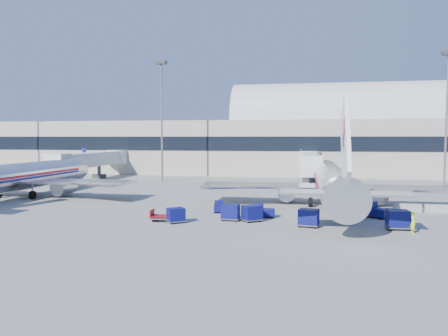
% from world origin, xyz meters
% --- Properties ---
extents(ground, '(260.00, 260.00, 0.00)m').
position_xyz_m(ground, '(0.00, 0.00, 0.00)').
color(ground, gray).
rests_on(ground, ground).
extents(terminal, '(170.00, 28.15, 21.00)m').
position_xyz_m(terminal, '(-13.60, 55.96, 7.52)').
color(terminal, '#B2AA9E').
rests_on(terminal, ground).
extents(airliner_main, '(32.00, 37.26, 12.07)m').
position_xyz_m(airliner_main, '(10.00, 4.51, 2.93)').
color(airliner_main, silver).
rests_on(airliner_main, ground).
extents(airliner_mid, '(32.00, 37.26, 12.07)m').
position_xyz_m(airliner_mid, '(-32.00, 4.51, 2.93)').
color(airliner_mid, silver).
rests_on(airliner_mid, ground).
extents(jetbridge_near, '(4.40, 27.50, 6.25)m').
position_xyz_m(jetbridge_near, '(7.60, 30.81, 3.93)').
color(jetbridge_near, silver).
rests_on(jetbridge_near, ground).
extents(jetbridge_mid, '(4.40, 27.50, 6.25)m').
position_xyz_m(jetbridge_mid, '(-34.40, 30.81, 3.93)').
color(jetbridge_mid, silver).
rests_on(jetbridge_mid, ground).
extents(mast_west, '(2.00, 1.20, 22.60)m').
position_xyz_m(mast_west, '(-20.00, 30.00, 14.79)').
color(mast_west, slate).
rests_on(mast_west, ground).
extents(mast_east, '(2.00, 1.20, 22.60)m').
position_xyz_m(mast_east, '(30.00, 30.00, 14.79)').
color(mast_east, slate).
rests_on(mast_east, ground).
extents(barrier_near, '(3.00, 0.55, 0.90)m').
position_xyz_m(barrier_near, '(18.00, 2.00, 0.45)').
color(barrier_near, '#9E9E96').
rests_on(barrier_near, ground).
extents(barrier_mid, '(3.00, 0.55, 0.90)m').
position_xyz_m(barrier_mid, '(21.30, 2.00, 0.45)').
color(barrier_mid, '#9E9E96').
rests_on(barrier_mid, ground).
extents(tug_lead, '(2.38, 1.43, 1.46)m').
position_xyz_m(tug_lead, '(2.44, -4.34, 0.67)').
color(tug_lead, '#0B0D54').
rests_on(tug_lead, ground).
extents(tug_right, '(2.82, 2.59, 1.67)m').
position_xyz_m(tug_right, '(13.84, -2.38, 0.76)').
color(tug_right, '#0B0D54').
rests_on(tug_right, ground).
extents(tug_left, '(1.36, 2.22, 1.35)m').
position_xyz_m(tug_left, '(-2.66, -2.15, 0.62)').
color(tug_left, '#0B0D54').
rests_on(tug_left, ground).
extents(cart_train_a, '(2.29, 2.22, 1.61)m').
position_xyz_m(cart_train_a, '(1.60, -6.83, 0.86)').
color(cart_train_a, '#0B0D54').
rests_on(cart_train_a, ground).
extents(cart_train_b, '(1.89, 1.49, 1.59)m').
position_xyz_m(cart_train_b, '(-0.57, -6.66, 0.85)').
color(cart_train_b, '#0B0D54').
rests_on(cart_train_b, ground).
extents(cart_train_c, '(2.08, 2.01, 1.46)m').
position_xyz_m(cart_train_c, '(-5.56, -8.87, 0.78)').
color(cart_train_c, '#0B0D54').
rests_on(cart_train_c, ground).
extents(cart_solo_near, '(2.12, 1.77, 1.66)m').
position_xyz_m(cart_solo_near, '(7.09, -8.45, 0.88)').
color(cart_solo_near, '#0B0D54').
rests_on(cart_solo_near, ground).
extents(cart_solo_far, '(2.13, 1.70, 1.76)m').
position_xyz_m(cart_solo_far, '(15.00, -8.15, 0.94)').
color(cart_solo_far, '#0B0D54').
rests_on(cart_solo_far, ground).
extents(cart_open_red, '(2.21, 1.61, 0.57)m').
position_xyz_m(cart_open_red, '(-7.14, -8.30, 0.41)').
color(cart_open_red, slate).
rests_on(cart_open_red, ground).
extents(ramp_worker, '(0.52, 0.73, 1.89)m').
position_xyz_m(ramp_worker, '(15.94, -9.59, 0.94)').
color(ramp_worker, '#B3E718').
rests_on(ramp_worker, ground).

